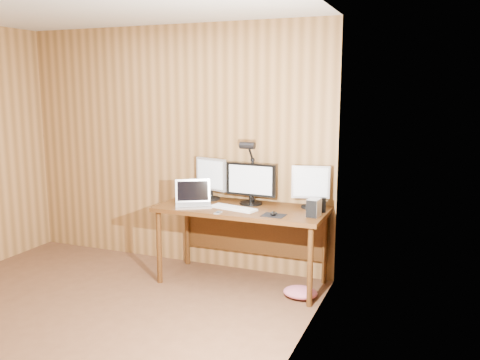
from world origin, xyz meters
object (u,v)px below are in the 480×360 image
Objects in this scene: desk_lamp at (250,162)px; monitor_left at (211,177)px; keyboard at (234,208)px; phone at (218,213)px; laptop at (193,199)px; monitor_right at (311,186)px; hard_drive at (314,208)px; speaker at (323,205)px; mouse at (274,213)px; monitor_center at (251,183)px; desk at (245,218)px.

monitor_left is at bearing -166.39° from desk_lamp.
keyboard is 0.22m from phone.
monitor_right is at bearing -12.66° from laptop.
laptop is at bearing -134.00° from desk_lamp.
hard_drive is 0.18m from speaker.
monitor_center is at bearing 141.34° from mouse.
monitor_left reaches higher than speaker.
keyboard is at bearing 71.09° from phone.
monitor_center reaches higher than keyboard.
desk_lamp is (-0.04, 0.07, 0.19)m from monitor_center.
desk is at bearing 151.52° from mouse.
mouse is at bearing -9.83° from monitor_left.
speaker is 0.84m from desk_lamp.
monitor_left is 4.10× the size of mouse.
keyboard is at bearing -86.15° from desk_lamp.
desk_lamp reaches higher than keyboard.
laptop is 0.65× the size of desk_lamp.
monitor_right is at bearing 34.61° from phone.
desk is at bearing -178.96° from speaker.
desk_lamp is at bearing 169.42° from speaker.
desk_lamp is at bearing 161.90° from hard_drive.
monitor_right is 1.12m from laptop.
monitor_left is 0.52m from keyboard.
monitor_right reaches higher than keyboard.
monitor_center is 1.21× the size of monitor_left.
speaker reaches higher than keyboard.
speaker is (0.15, -0.13, -0.15)m from monitor_right.
phone is at bearing -158.78° from monitor_right.
monitor_left is 4.42× the size of phone.
desk is 3.80× the size of monitor_left.
mouse is (0.38, -0.26, 0.14)m from desk.
monitor_right is 0.64m from desk_lamp.
mouse is 0.35m from hard_drive.
monitor_center is 0.52m from mouse.
phone is at bearing -106.50° from desk.
monitor_center is 3.85× the size of speaker.
desk is 0.56m from monitor_left.
monitor_center is at bearing 174.41° from speaker.
desk is at bearing -0.95° from monitor_left.
laptop reaches higher than hard_drive.
desk is 0.76m from hard_drive.
mouse is at bearing 0.36° from keyboard.
desk_lamp reaches higher than monitor_right.
speaker is at bearing 1.04° from desk.
hard_drive is (0.33, 0.10, 0.06)m from mouse.
desk is 0.70m from monitor_right.
keyboard reaches higher than phone.
phone is 0.67m from desk_lamp.
speaker is at bearing -2.30° from monitor_center.
phone is at bearing -103.89° from monitor_center.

